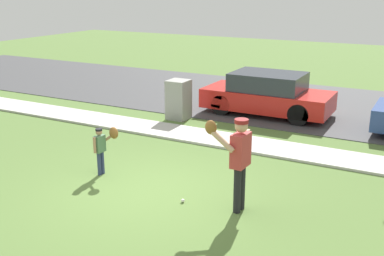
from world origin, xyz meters
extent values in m
plane|color=#567538|center=(0.00, 3.50, 0.00)|extent=(48.00, 48.00, 0.00)
cube|color=beige|center=(0.00, 3.60, 0.03)|extent=(36.00, 1.20, 0.06)
cube|color=#424244|center=(0.00, 8.60, 0.01)|extent=(36.00, 6.80, 0.02)
cylinder|color=black|center=(1.94, -0.03, 0.44)|extent=(0.14, 0.14, 0.87)
cylinder|color=black|center=(1.95, 0.15, 0.44)|extent=(0.14, 0.14, 0.87)
cube|color=#B73838|center=(1.94, 0.06, 1.18)|extent=(0.26, 0.43, 0.62)
sphere|color=tan|center=(1.94, 0.06, 1.62)|extent=(0.24, 0.24, 0.24)
cylinder|color=maroon|center=(1.94, 0.06, 1.71)|extent=(0.25, 0.25, 0.07)
cylinder|color=tan|center=(1.67, -0.18, 1.40)|extent=(0.54, 0.13, 0.42)
ellipsoid|color=brown|center=(1.46, -0.17, 1.59)|extent=(0.23, 0.15, 0.26)
cylinder|color=tan|center=(1.96, 0.32, 1.20)|extent=(0.10, 0.10, 0.58)
cylinder|color=navy|center=(-1.39, 0.29, 0.26)|extent=(0.08, 0.08, 0.52)
cylinder|color=navy|center=(-1.39, 0.19, 0.26)|extent=(0.08, 0.08, 0.52)
cube|color=#4C7251|center=(-1.39, 0.24, 0.71)|extent=(0.15, 0.26, 0.37)
sphere|color=#A87A5B|center=(-1.39, 0.24, 0.97)|extent=(0.14, 0.14, 0.14)
cylinder|color=black|center=(-1.39, 0.24, 1.02)|extent=(0.15, 0.15, 0.04)
cylinder|color=#A87A5B|center=(-1.22, 0.39, 0.84)|extent=(0.32, 0.08, 0.25)
ellipsoid|color=brown|center=(-1.10, 0.38, 0.95)|extent=(0.23, 0.15, 0.26)
cylinder|color=#A87A5B|center=(-1.40, 0.09, 0.72)|extent=(0.06, 0.06, 0.35)
sphere|color=white|center=(0.87, -0.14, 0.04)|extent=(0.07, 0.07, 0.07)
cube|color=gray|center=(-2.10, 4.94, 0.61)|extent=(0.62, 0.63, 1.21)
cube|color=red|center=(0.14, 6.69, 0.50)|extent=(4.00, 1.75, 0.60)
cube|color=#2D333D|center=(0.14, 6.69, 1.07)|extent=(2.20, 1.61, 0.55)
cylinder|color=black|center=(-1.10, 5.93, 0.34)|extent=(0.64, 0.22, 0.64)
cylinder|color=black|center=(-1.10, 7.46, 0.34)|extent=(0.64, 0.22, 0.64)
cylinder|color=black|center=(1.38, 5.93, 0.34)|extent=(0.64, 0.22, 0.64)
cylinder|color=black|center=(1.38, 7.46, 0.34)|extent=(0.64, 0.22, 0.64)
camera|label=1|loc=(4.87, -7.27, 3.98)|focal=44.00mm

